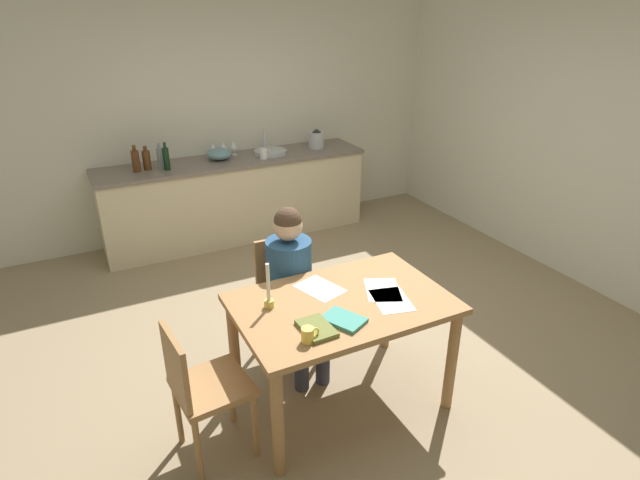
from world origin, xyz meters
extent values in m
cube|color=#937F60|center=(0.00, 0.00, -0.02)|extent=(5.20, 5.20, 0.04)
cube|color=beige|center=(0.00, 2.60, 1.30)|extent=(5.20, 0.12, 2.60)
cube|color=beige|center=(2.60, 0.00, 1.30)|extent=(0.12, 5.20, 2.60)
cube|color=beige|center=(0.00, 2.24, 0.43)|extent=(2.85, 0.60, 0.86)
cube|color=#72665B|center=(0.00, 2.24, 0.88)|extent=(2.89, 0.64, 0.04)
cube|color=#9E7042|center=(-0.26, -0.65, 0.75)|extent=(1.31, 0.86, 0.04)
cylinder|color=#9E7042|center=(-0.86, -1.02, 0.36)|extent=(0.07, 0.07, 0.73)
cylinder|color=#9E7042|center=(0.34, -1.02, 0.36)|extent=(0.07, 0.07, 0.73)
cylinder|color=#9E7042|center=(-0.86, -0.28, 0.36)|extent=(0.07, 0.07, 0.73)
cylinder|color=#9E7042|center=(0.34, -0.28, 0.36)|extent=(0.07, 0.07, 0.73)
cube|color=#9E7042|center=(-0.36, -0.04, 0.48)|extent=(0.41, 0.41, 0.04)
cube|color=#9E7042|center=(-0.35, 0.15, 0.69)|extent=(0.36, 0.04, 0.40)
cylinder|color=#9E7042|center=(-0.53, -0.20, 0.23)|extent=(0.04, 0.04, 0.47)
cylinder|color=#9E7042|center=(-0.19, -0.21, 0.23)|extent=(0.04, 0.04, 0.47)
cylinder|color=#9E7042|center=(-0.52, 0.14, 0.23)|extent=(0.04, 0.04, 0.47)
cylinder|color=#9E7042|center=(-0.18, 0.13, 0.23)|extent=(0.04, 0.04, 0.47)
cylinder|color=navy|center=(-0.36, -0.06, 0.70)|extent=(0.33, 0.33, 0.50)
sphere|color=#D8AD8C|center=(-0.36, -0.06, 1.06)|extent=(0.20, 0.20, 0.20)
sphere|color=#473323|center=(-0.36, -0.06, 1.10)|extent=(0.19, 0.19, 0.19)
cylinder|color=#383847|center=(-0.44, -0.24, 0.45)|extent=(0.14, 0.38, 0.13)
cylinder|color=#383847|center=(-0.45, -0.43, 0.23)|extent=(0.10, 0.10, 0.45)
cylinder|color=#383847|center=(-0.28, -0.25, 0.45)|extent=(0.14, 0.38, 0.13)
cylinder|color=#383847|center=(-0.29, -0.44, 0.23)|extent=(0.10, 0.10, 0.45)
cube|color=#9E7042|center=(-1.12, -0.69, 0.47)|extent=(0.44, 0.44, 0.04)
cube|color=#9E7042|center=(-1.30, -0.71, 0.68)|extent=(0.06, 0.36, 0.40)
cylinder|color=#9E7042|center=(-0.93, -0.85, 0.23)|extent=(0.04, 0.04, 0.46)
cylinder|color=#9E7042|center=(-0.96, -0.51, 0.23)|extent=(0.04, 0.04, 0.46)
cylinder|color=#9E7042|center=(-1.27, -0.88, 0.23)|extent=(0.04, 0.04, 0.46)
cylinder|color=#9E7042|center=(-1.30, -0.54, 0.23)|extent=(0.04, 0.04, 0.46)
cylinder|color=#F2CC4C|center=(-0.63, -0.93, 0.81)|extent=(0.07, 0.07, 0.09)
torus|color=#F2CC4C|center=(-0.59, -0.93, 0.82)|extent=(0.06, 0.01, 0.06)
cylinder|color=gold|center=(-0.69, -0.51, 0.79)|extent=(0.06, 0.06, 0.05)
cylinder|color=white|center=(-0.69, -0.51, 0.94)|extent=(0.02, 0.02, 0.24)
cube|color=teal|center=(-0.36, -0.85, 0.78)|extent=(0.25, 0.29, 0.02)
cube|color=olive|center=(-0.54, -0.85, 0.78)|extent=(0.17, 0.24, 0.03)
cube|color=white|center=(0.03, -0.65, 0.77)|extent=(0.31, 0.36, 0.00)
cube|color=white|center=(0.01, -0.78, 0.77)|extent=(0.28, 0.34, 0.00)
cube|color=white|center=(-0.31, -0.45, 0.77)|extent=(0.29, 0.35, 0.00)
cylinder|color=#B2B7BC|center=(0.43, 2.24, 0.92)|extent=(0.36, 0.36, 0.04)
cylinder|color=silver|center=(0.43, 2.40, 1.02)|extent=(0.02, 0.02, 0.24)
cylinder|color=#593319|center=(-1.00, 2.22, 1.01)|extent=(0.08, 0.08, 0.21)
cylinder|color=#593319|center=(-1.00, 2.22, 1.14)|extent=(0.03, 0.03, 0.05)
cylinder|color=#593319|center=(-0.89, 2.25, 1.00)|extent=(0.08, 0.08, 0.19)
cylinder|color=#593319|center=(-0.89, 2.25, 1.12)|extent=(0.04, 0.04, 0.05)
cylinder|color=#8C999E|center=(-0.75, 2.26, 1.00)|extent=(0.07, 0.07, 0.20)
cylinder|color=#8C999E|center=(-0.75, 2.26, 1.13)|extent=(0.03, 0.03, 0.05)
cylinder|color=black|center=(-0.72, 2.15, 1.01)|extent=(0.06, 0.06, 0.22)
cylinder|color=black|center=(-0.72, 2.15, 1.15)|extent=(0.03, 0.03, 0.06)
ellipsoid|color=#668C99|center=(-0.14, 2.28, 0.96)|extent=(0.27, 0.27, 0.12)
cylinder|color=#B7BABF|center=(1.00, 2.24, 0.99)|extent=(0.18, 0.18, 0.18)
cone|color=#262628|center=(1.00, 2.24, 1.10)|extent=(0.11, 0.11, 0.04)
cylinder|color=silver|center=(0.06, 2.39, 0.90)|extent=(0.06, 0.06, 0.00)
cylinder|color=silver|center=(0.06, 2.39, 0.94)|extent=(0.01, 0.01, 0.07)
cone|color=silver|center=(0.06, 2.39, 1.01)|extent=(0.07, 0.07, 0.08)
cylinder|color=silver|center=(-0.06, 2.39, 0.90)|extent=(0.06, 0.06, 0.00)
cylinder|color=silver|center=(-0.06, 2.39, 0.94)|extent=(0.01, 0.01, 0.07)
cone|color=silver|center=(-0.06, 2.39, 1.01)|extent=(0.07, 0.07, 0.08)
cylinder|color=silver|center=(-0.17, 2.39, 0.90)|extent=(0.06, 0.06, 0.00)
cylinder|color=silver|center=(-0.17, 2.39, 0.94)|extent=(0.01, 0.01, 0.07)
cone|color=silver|center=(-0.17, 2.39, 1.01)|extent=(0.07, 0.07, 0.08)
cylinder|color=white|center=(0.29, 2.09, 0.95)|extent=(0.08, 0.08, 0.11)
torus|color=white|center=(0.34, 2.09, 0.96)|extent=(0.07, 0.01, 0.07)
camera|label=1|loc=(-1.61, -3.02, 2.44)|focal=29.10mm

